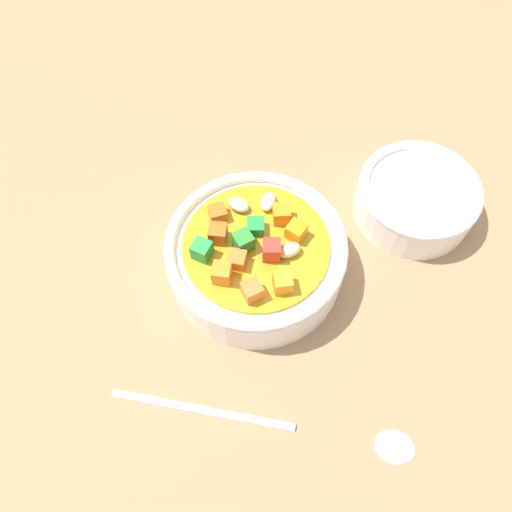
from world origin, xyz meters
TOP-DOWN VIEW (x-y plane):
  - ground_plane at (0.00, 0.00)cm, footprint 140.00×140.00cm
  - soup_bowl_main at (-0.02, 0.00)cm, footprint 15.73×15.73cm
  - spoon at (-8.86, -11.38)cm, footprint 13.48×21.82cm
  - side_bowl_small at (14.94, -7.42)cm, footprint 11.46×11.46cm

SIDE VIEW (x-z plane):
  - ground_plane at x=0.00cm, z-range -2.00..0.00cm
  - spoon at x=-8.86cm, z-range -0.02..0.72cm
  - side_bowl_small at x=14.94cm, z-range 0.07..4.23cm
  - soup_bowl_main at x=-0.02cm, z-range -0.45..5.76cm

